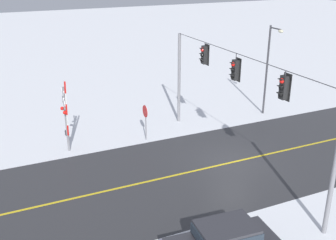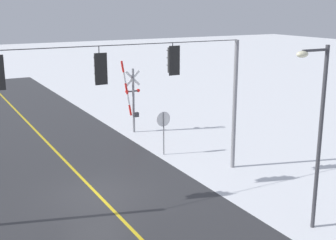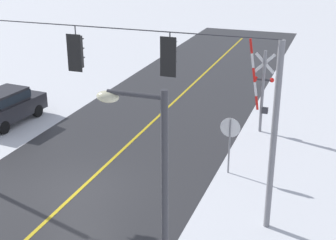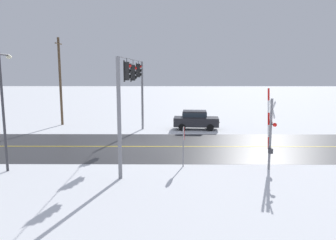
{
  "view_description": "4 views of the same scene",
  "coord_description": "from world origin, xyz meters",
  "px_view_note": "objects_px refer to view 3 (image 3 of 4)",
  "views": [
    {
      "loc": [
        17.18,
        -11.88,
        10.72
      ],
      "look_at": [
        -1.55,
        -3.33,
        2.58
      ],
      "focal_mm": 43.46,
      "sensor_mm": 36.0,
      "label": 1
    },
    {
      "loc": [
        5.89,
        17.02,
        7.76
      ],
      "look_at": [
        -4.01,
        -1.14,
        2.5
      ],
      "focal_mm": 48.54,
      "sensor_mm": 36.0,
      "label": 2
    },
    {
      "loc": [
        -8.57,
        13.93,
        9.03
      ],
      "look_at": [
        -2.97,
        -1.61,
        2.64
      ],
      "focal_mm": 51.75,
      "sensor_mm": 36.0,
      "label": 3
    },
    {
      "loc": [
        -23.45,
        -2.57,
        5.64
      ],
      "look_at": [
        -3.62,
        -2.44,
        2.52
      ],
      "focal_mm": 35.49,
      "sensor_mm": 36.0,
      "label": 4
    }
  ],
  "objects_px": {
    "railroad_crossing": "(262,87)",
    "parked_car_charcoal": "(7,105)",
    "streetlamp_near": "(154,216)",
    "stop_sign": "(230,133)"
  },
  "relations": [
    {
      "from": "stop_sign",
      "to": "railroad_crossing",
      "type": "relative_size",
      "value": 0.52
    },
    {
      "from": "railroad_crossing",
      "to": "streetlamp_near",
      "type": "bearing_deg",
      "value": 91.06
    },
    {
      "from": "parked_car_charcoal",
      "to": "streetlamp_near",
      "type": "xyz_separation_m",
      "value": [
        -12.46,
        11.36,
        2.96
      ]
    },
    {
      "from": "railroad_crossing",
      "to": "streetlamp_near",
      "type": "relative_size",
      "value": 0.69
    },
    {
      "from": "parked_car_charcoal",
      "to": "railroad_crossing",
      "type": "bearing_deg",
      "value": -165.18
    },
    {
      "from": "railroad_crossing",
      "to": "streetlamp_near",
      "type": "distance_m",
      "value": 14.68
    },
    {
      "from": "railroad_crossing",
      "to": "streetlamp_near",
      "type": "height_order",
      "value": "streetlamp_near"
    },
    {
      "from": "railroad_crossing",
      "to": "streetlamp_near",
      "type": "xyz_separation_m",
      "value": [
        -0.27,
        14.58,
        1.65
      ]
    },
    {
      "from": "stop_sign",
      "to": "parked_car_charcoal",
      "type": "relative_size",
      "value": 0.55
    },
    {
      "from": "railroad_crossing",
      "to": "parked_car_charcoal",
      "type": "height_order",
      "value": "railroad_crossing"
    }
  ]
}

